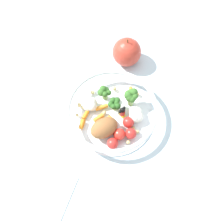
% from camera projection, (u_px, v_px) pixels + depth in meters
% --- Properties ---
extents(ground_plane, '(2.40, 2.40, 0.00)m').
position_uv_depth(ground_plane, '(120.00, 119.00, 0.77)').
color(ground_plane, silver).
extents(food_container, '(0.24, 0.24, 0.07)m').
position_uv_depth(food_container, '(113.00, 113.00, 0.75)').
color(food_container, white).
rests_on(food_container, ground_plane).
extents(loose_apple, '(0.08, 0.08, 0.10)m').
position_uv_depth(loose_apple, '(127.00, 52.00, 0.82)').
color(loose_apple, '#BC3828').
rests_on(loose_apple, ground_plane).
extents(folded_napkin, '(0.18, 0.16, 0.01)m').
position_uv_depth(folded_napkin, '(42.00, 188.00, 0.69)').
color(folded_napkin, white).
rests_on(folded_napkin, ground_plane).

